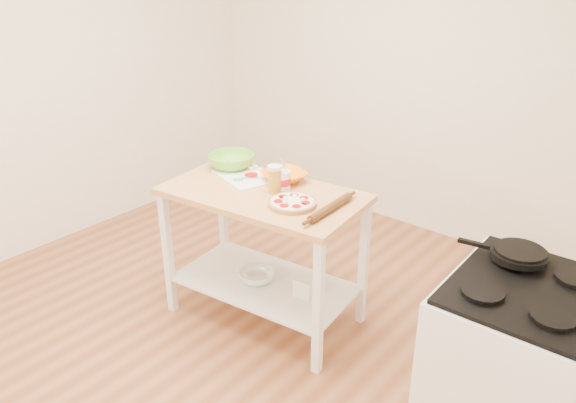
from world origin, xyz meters
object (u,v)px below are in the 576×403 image
(skillet, at_px, (518,254))
(rolling_pin, at_px, (330,208))
(shelf_bin, at_px, (306,286))
(cutting_board, at_px, (246,175))
(yogurt_tub, at_px, (282,181))
(gas_stove, at_px, (512,374))
(pizza, at_px, (292,203))
(beer_pint, at_px, (275,179))
(orange_bowl, at_px, (284,177))
(prep_island, at_px, (264,228))
(spatula, at_px, (244,179))
(green_bowl, at_px, (231,161))
(shelf_glass_bowl, at_px, (257,276))
(knife, at_px, (240,165))

(skillet, height_order, rolling_pin, skillet)
(skillet, relative_size, shelf_bin, 3.46)
(skillet, height_order, shelf_bin, skillet)
(cutting_board, distance_m, yogurt_tub, 0.33)
(gas_stove, relative_size, pizza, 3.96)
(gas_stove, bearing_deg, yogurt_tub, 171.50)
(shelf_bin, bearing_deg, beer_pint, -175.50)
(pizza, xyz_separation_m, orange_bowl, (-0.27, 0.24, 0.02))
(prep_island, bearing_deg, yogurt_tub, 50.89)
(beer_pint, relative_size, shelf_bin, 1.46)
(cutting_board, height_order, orange_bowl, orange_bowl)
(spatula, bearing_deg, yogurt_tub, -36.18)
(prep_island, relative_size, spatula, 9.20)
(beer_pint, bearing_deg, green_bowl, 165.85)
(shelf_glass_bowl, distance_m, shelf_bin, 0.35)
(gas_stove, relative_size, shelf_bin, 9.46)
(orange_bowl, distance_m, green_bowl, 0.42)
(yogurt_tub, relative_size, rolling_pin, 0.56)
(cutting_board, bearing_deg, skillet, 16.24)
(cutting_board, bearing_deg, gas_stove, 10.70)
(green_bowl, relative_size, rolling_pin, 0.78)
(cutting_board, relative_size, shelf_bin, 4.01)
(cutting_board, distance_m, beer_pint, 0.33)
(beer_pint, distance_m, shelf_bin, 0.71)
(skillet, distance_m, cutting_board, 1.74)
(pizza, height_order, rolling_pin, same)
(prep_island, distance_m, cutting_board, 0.37)
(gas_stove, xyz_separation_m, beer_pint, (-1.55, 0.13, 0.51))
(green_bowl, height_order, beer_pint, beer_pint)
(orange_bowl, xyz_separation_m, beer_pint, (0.07, -0.17, 0.05))
(orange_bowl, bearing_deg, yogurt_tub, -54.49)
(cutting_board, bearing_deg, rolling_pin, 10.77)
(prep_island, xyz_separation_m, yogurt_tub, (0.08, 0.09, 0.31))
(pizza, height_order, beer_pint, beer_pint)
(orange_bowl, height_order, green_bowl, green_bowl)
(green_bowl, height_order, shelf_glass_bowl, green_bowl)
(knife, xyz_separation_m, orange_bowl, (0.39, -0.00, 0.02))
(prep_island, distance_m, pizza, 0.37)
(skillet, bearing_deg, orange_bowl, 166.04)
(cutting_board, bearing_deg, shelf_bin, 10.98)
(gas_stove, bearing_deg, shelf_glass_bowl, 176.08)
(rolling_pin, bearing_deg, shelf_bin, 173.01)
(gas_stove, relative_size, cutting_board, 2.36)
(orange_bowl, bearing_deg, knife, 179.39)
(rolling_pin, height_order, shelf_glass_bowl, rolling_pin)
(prep_island, relative_size, cutting_board, 2.74)
(pizza, bearing_deg, shelf_bin, 68.89)
(beer_pint, height_order, shelf_bin, beer_pint)
(shelf_bin, bearing_deg, yogurt_tub, 170.56)
(cutting_board, xyz_separation_m, yogurt_tub, (0.32, -0.02, 0.05))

